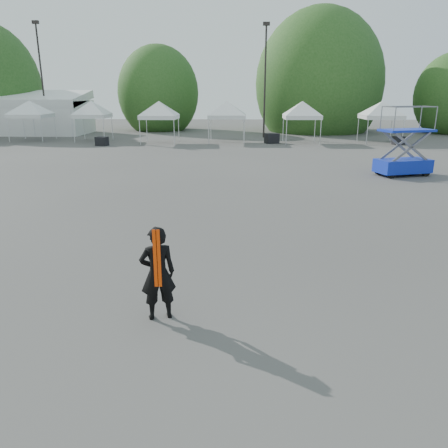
{
  "coord_description": "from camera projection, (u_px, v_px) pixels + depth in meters",
  "views": [
    {
      "loc": [
        0.63,
        -8.97,
        4.01
      ],
      "look_at": [
        0.35,
        -0.01,
        1.3
      ],
      "focal_mm": 35.0,
      "sensor_mm": 36.0,
      "label": 1
    }
  ],
  "objects": [
    {
      "name": "ground",
      "position": [
        209.0,
        279.0,
        9.77
      ],
      "size": [
        120.0,
        120.0,
        0.0
      ],
      "primitive_type": "plane",
      "color": "#474442",
      "rests_on": "ground"
    },
    {
      "name": "marquee",
      "position": [
        11.0,
        114.0,
        43.33
      ],
      "size": [
        15.0,
        6.25,
        4.23
      ],
      "color": "white",
      "rests_on": "ground"
    },
    {
      "name": "light_pole_west",
      "position": [
        41.0,
        73.0,
        41.16
      ],
      "size": [
        0.6,
        0.25,
        10.3
      ],
      "color": "black",
      "rests_on": "ground"
    },
    {
      "name": "light_pole_east",
      "position": [
        265.0,
        74.0,
        38.69
      ],
      "size": [
        0.6,
        0.25,
        9.8
      ],
      "color": "black",
      "rests_on": "ground"
    },
    {
      "name": "tree_mid_w",
      "position": [
        158.0,
        93.0,
        47.13
      ],
      "size": [
        4.16,
        4.16,
        6.33
      ],
      "color": "#382314",
      "rests_on": "ground"
    },
    {
      "name": "tree_mid_e",
      "position": [
        319.0,
        84.0,
        45.4
      ],
      "size": [
        5.12,
        5.12,
        7.79
      ],
      "color": "#382314",
      "rests_on": "ground"
    },
    {
      "name": "tent_b",
      "position": [
        29.0,
        104.0,
        36.93
      ],
      "size": [
        4.27,
        4.27,
        3.88
      ],
      "color": "silver",
      "rests_on": "ground"
    },
    {
      "name": "tent_c",
      "position": [
        91.0,
        104.0,
        36.53
      ],
      "size": [
        3.84,
        3.84,
        3.88
      ],
      "color": "silver",
      "rests_on": "ground"
    },
    {
      "name": "tent_d",
      "position": [
        159.0,
        105.0,
        35.04
      ],
      "size": [
        4.13,
        4.13,
        3.88
      ],
      "color": "silver",
      "rests_on": "ground"
    },
    {
      "name": "tent_e",
      "position": [
        227.0,
        104.0,
        35.71
      ],
      "size": [
        4.31,
        4.31,
        3.88
      ],
      "color": "silver",
      "rests_on": "ground"
    },
    {
      "name": "tent_f",
      "position": [
        302.0,
        105.0,
        35.05
      ],
      "size": [
        4.07,
        4.07,
        3.88
      ],
      "color": "silver",
      "rests_on": "ground"
    },
    {
      "name": "tent_g",
      "position": [
        382.0,
        105.0,
        35.08
      ],
      "size": [
        4.23,
        4.23,
        3.88
      ],
      "color": "silver",
      "rests_on": "ground"
    },
    {
      "name": "man",
      "position": [
        158.0,
        273.0,
        7.86
      ],
      "size": [
        0.75,
        0.61,
        1.77
      ],
      "rotation": [
        0.0,
        0.0,
        3.46
      ],
      "color": "black",
      "rests_on": "ground"
    },
    {
      "name": "scissor_lift",
      "position": [
        406.0,
        141.0,
        21.44
      ],
      "size": [
        2.87,
        2.0,
        3.37
      ],
      "rotation": [
        0.0,
        0.0,
        0.29
      ],
      "color": "#0C379D",
      "rests_on": "ground"
    },
    {
      "name": "crate_west",
      "position": [
        102.0,
        141.0,
        34.05
      ],
      "size": [
        0.99,
        0.83,
        0.68
      ],
      "primitive_type": "cube",
      "rotation": [
        0.0,
        0.0,
        -0.19
      ],
      "color": "black",
      "rests_on": "ground"
    },
    {
      "name": "crate_mid",
      "position": [
        272.0,
        138.0,
        35.6
      ],
      "size": [
        1.25,
        1.12,
        0.8
      ],
      "primitive_type": "cube",
      "rotation": [
        0.0,
        0.0,
        0.37
      ],
      "color": "black",
      "rests_on": "ground"
    },
    {
      "name": "crate_east",
      "position": [
        399.0,
        140.0,
        34.68
      ],
      "size": [
        0.96,
        0.81,
        0.66
      ],
      "primitive_type": "cube",
      "rotation": [
        0.0,
        0.0,
        0.18
      ],
      "color": "black",
      "rests_on": "ground"
    }
  ]
}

